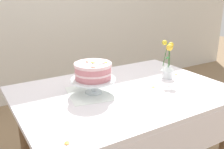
# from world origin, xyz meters

# --- Properties ---
(dining_table) EXTENTS (1.40, 1.00, 0.74)m
(dining_table) POSITION_xyz_m (0.00, -0.02, 0.65)
(dining_table) COLOR white
(dining_table) RESTS_ON ground
(linen_napkin) EXTENTS (0.38, 0.38, 0.00)m
(linen_napkin) POSITION_xyz_m (-0.19, 0.06, 0.74)
(linen_napkin) COLOR white
(linen_napkin) RESTS_ON dining_table
(cake_stand) EXTENTS (0.29, 0.29, 0.10)m
(cake_stand) POSITION_xyz_m (-0.19, 0.06, 0.82)
(cake_stand) COLOR silver
(cake_stand) RESTS_ON linen_napkin
(layer_cake) EXTENTS (0.24, 0.24, 0.11)m
(layer_cake) POSITION_xyz_m (-0.19, 0.06, 0.89)
(layer_cake) COLOR #CC7A84
(layer_cake) RESTS_ON cake_stand
(flower_vase) EXTENTS (0.10, 0.11, 0.29)m
(flower_vase) POSITION_xyz_m (0.42, 0.03, 0.84)
(flower_vase) COLOR silver
(flower_vase) RESTS_ON dining_table
(loose_petal_0) EXTENTS (0.03, 0.03, 0.00)m
(loose_petal_0) POSITION_xyz_m (0.53, 0.17, 0.74)
(loose_petal_0) COLOR pink
(loose_petal_0) RESTS_ON dining_table
(loose_petal_1) EXTENTS (0.04, 0.04, 0.00)m
(loose_petal_1) POSITION_xyz_m (-0.56, -0.39, 0.74)
(loose_petal_1) COLOR orange
(loose_petal_1) RESTS_ON dining_table
(loose_petal_2) EXTENTS (0.04, 0.04, 0.00)m
(loose_petal_2) POSITION_xyz_m (0.21, -0.06, 0.74)
(loose_petal_2) COLOR yellow
(loose_petal_2) RESTS_ON dining_table
(loose_petal_3) EXTENTS (0.03, 0.02, 0.00)m
(loose_petal_3) POSITION_xyz_m (0.55, 0.06, 0.74)
(loose_petal_3) COLOR orange
(loose_petal_3) RESTS_ON dining_table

